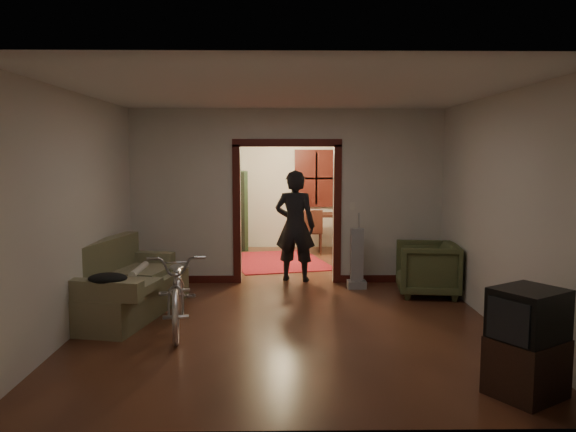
{
  "coord_description": "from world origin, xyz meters",
  "views": [
    {
      "loc": [
        -0.12,
        -8.28,
        2.07
      ],
      "look_at": [
        0.0,
        -0.3,
        1.2
      ],
      "focal_mm": 35.0,
      "sensor_mm": 36.0,
      "label": 1
    }
  ],
  "objects_px": {
    "locker": "(226,211)",
    "sofa": "(126,278)",
    "desk": "(331,233)",
    "armchair": "(427,269)",
    "bicycle": "(179,289)",
    "person": "(295,226)"
  },
  "relations": [
    {
      "from": "armchair",
      "to": "desk",
      "type": "bearing_deg",
      "value": -156.87
    },
    {
      "from": "sofa",
      "to": "desk",
      "type": "distance_m",
      "value": 5.61
    },
    {
      "from": "locker",
      "to": "desk",
      "type": "bearing_deg",
      "value": -21.75
    },
    {
      "from": "person",
      "to": "bicycle",
      "type": "bearing_deg",
      "value": 72.82
    },
    {
      "from": "sofa",
      "to": "person",
      "type": "xyz_separation_m",
      "value": [
        2.25,
        1.94,
        0.44
      ]
    },
    {
      "from": "armchair",
      "to": "desk",
      "type": "distance_m",
      "value": 3.88
    },
    {
      "from": "sofa",
      "to": "bicycle",
      "type": "distance_m",
      "value": 0.99
    },
    {
      "from": "desk",
      "to": "sofa",
      "type": "bearing_deg",
      "value": -142.33
    },
    {
      "from": "sofa",
      "to": "armchair",
      "type": "relative_size",
      "value": 2.37
    },
    {
      "from": "sofa",
      "to": "desk",
      "type": "relative_size",
      "value": 1.88
    },
    {
      "from": "bicycle",
      "to": "desk",
      "type": "xyz_separation_m",
      "value": [
        2.31,
        5.27,
        -0.08
      ]
    },
    {
      "from": "bicycle",
      "to": "armchair",
      "type": "xyz_separation_m",
      "value": [
        3.39,
        1.54,
        -0.09
      ]
    },
    {
      "from": "desk",
      "to": "armchair",
      "type": "bearing_deg",
      "value": -92.64
    },
    {
      "from": "armchair",
      "to": "person",
      "type": "relative_size",
      "value": 0.48
    },
    {
      "from": "sofa",
      "to": "bicycle",
      "type": "xyz_separation_m",
      "value": [
        0.79,
        -0.6,
        0.01
      ]
    },
    {
      "from": "bicycle",
      "to": "armchair",
      "type": "height_order",
      "value": "bicycle"
    },
    {
      "from": "sofa",
      "to": "person",
      "type": "distance_m",
      "value": 3.01
    },
    {
      "from": "person",
      "to": "locker",
      "type": "bearing_deg",
      "value": -52.01
    },
    {
      "from": "locker",
      "to": "bicycle",
      "type": "bearing_deg",
      "value": -105.72
    },
    {
      "from": "locker",
      "to": "desk",
      "type": "relative_size",
      "value": 1.57
    },
    {
      "from": "bicycle",
      "to": "locker",
      "type": "distance_m",
      "value": 5.54
    },
    {
      "from": "locker",
      "to": "sofa",
      "type": "bearing_deg",
      "value": -114.89
    }
  ]
}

